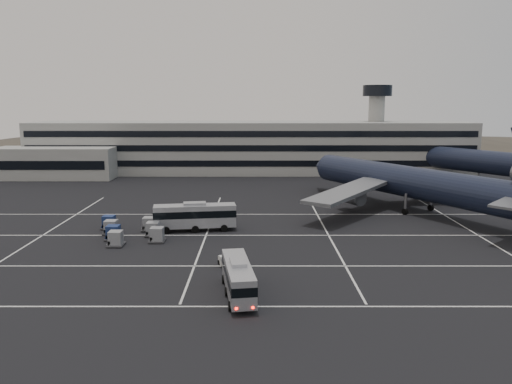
{
  "coord_description": "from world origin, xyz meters",
  "views": [
    {
      "loc": [
        1.36,
        -66.88,
        19.15
      ],
      "look_at": [
        1.34,
        12.21,
        5.0
      ],
      "focal_mm": 35.0,
      "sensor_mm": 36.0,
      "label": 1
    }
  ],
  "objects_px": {
    "bus_near": "(238,276)",
    "bus_far": "(195,215)",
    "uld_cluster": "(130,230)",
    "trijet_main": "(413,182)"
  },
  "relations": [
    {
      "from": "bus_near",
      "to": "uld_cluster",
      "type": "xyz_separation_m",
      "value": [
        -16.57,
        22.57,
        -1.01
      ]
    },
    {
      "from": "bus_near",
      "to": "uld_cluster",
      "type": "relative_size",
      "value": 0.86
    },
    {
      "from": "bus_far",
      "to": "trijet_main",
      "type": "bearing_deg",
      "value": -77.64
    },
    {
      "from": "trijet_main",
      "to": "bus_near",
      "type": "relative_size",
      "value": 4.9
    },
    {
      "from": "trijet_main",
      "to": "bus_near",
      "type": "bearing_deg",
      "value": -156.42
    },
    {
      "from": "bus_near",
      "to": "bus_far",
      "type": "height_order",
      "value": "bus_far"
    },
    {
      "from": "uld_cluster",
      "to": "bus_far",
      "type": "bearing_deg",
      "value": 20.72
    },
    {
      "from": "bus_far",
      "to": "uld_cluster",
      "type": "distance_m",
      "value": 9.82
    },
    {
      "from": "bus_near",
      "to": "trijet_main",
      "type": "bearing_deg",
      "value": 44.8
    },
    {
      "from": "trijet_main",
      "to": "bus_far",
      "type": "xyz_separation_m",
      "value": [
        -37.23,
        -13.84,
        -2.86
      ]
    }
  ]
}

